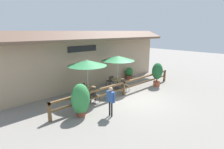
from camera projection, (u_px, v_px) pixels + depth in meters
name	position (u px, v px, depth m)	size (l,w,h in m)	color
ground_plane	(136.00, 100.00, 11.02)	(60.00, 60.00, 0.00)	gray
building_facade	(95.00, 58.00, 13.41)	(14.28, 1.49, 4.23)	tan
patio_railing	(124.00, 85.00, 11.60)	(10.40, 0.14, 0.95)	brown
patio_umbrella_near	(87.00, 63.00, 10.65)	(2.40, 2.40, 2.53)	#B7B2A8
dining_table_near	(88.00, 90.00, 11.06)	(0.96, 0.96, 0.76)	olive
chair_near_streetside	(94.00, 94.00, 10.51)	(0.45, 0.45, 0.88)	#332D28
chair_near_wallside	(81.00, 88.00, 11.60)	(0.44, 0.44, 0.88)	#332D28
patio_umbrella_middle	(118.00, 58.00, 12.54)	(2.40, 2.40, 2.53)	#B7B2A8
dining_table_middle	(118.00, 81.00, 12.95)	(0.96, 0.96, 0.76)	olive
chair_middle_streetside	(125.00, 85.00, 12.41)	(0.48, 0.48, 0.88)	#332D28
chair_middle_wallside	(110.00, 81.00, 13.47)	(0.48, 0.48, 0.88)	#332D28
potted_plant_broad_leaf	(157.00, 73.00, 13.51)	(0.88, 0.79, 1.84)	#9E4C33
potted_plant_corner_fern	(81.00, 99.00, 8.69)	(0.96, 0.86, 1.71)	brown
potted_plant_entrance_palm	(129.00, 73.00, 15.65)	(0.70, 0.63, 1.06)	#9E4C33
pedestrian	(111.00, 98.00, 8.66)	(0.21, 0.55, 1.55)	black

